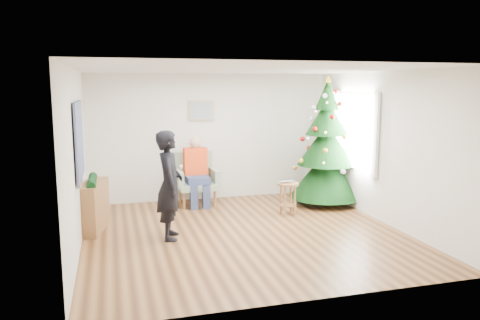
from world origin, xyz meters
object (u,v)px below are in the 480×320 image
object	(u,v)px
armchair	(196,185)
christmas_tree	(326,147)
console	(93,206)
standing_man	(170,185)
stool	(288,198)

from	to	relation	value
armchair	christmas_tree	bearing A→B (deg)	-14.95
christmas_tree	console	size ratio (longest dim) A/B	2.57
christmas_tree	armchair	bearing A→B (deg)	166.02
standing_man	console	xyz separation A→B (m)	(-1.16, 0.76, -0.44)
stool	standing_man	size ratio (longest dim) A/B	0.35
stool	armchair	world-z (taller)	armchair
christmas_tree	console	distance (m)	4.55
stool	console	distance (m)	3.41
armchair	console	size ratio (longest dim) A/B	1.04
armchair	console	xyz separation A→B (m)	(-1.93, -1.24, 0.01)
armchair	console	world-z (taller)	armchair
armchair	standing_man	bearing A→B (deg)	-112.08
console	standing_man	bearing A→B (deg)	-21.03
armchair	standing_man	size ratio (longest dim) A/B	0.61
christmas_tree	stool	size ratio (longest dim) A/B	4.29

